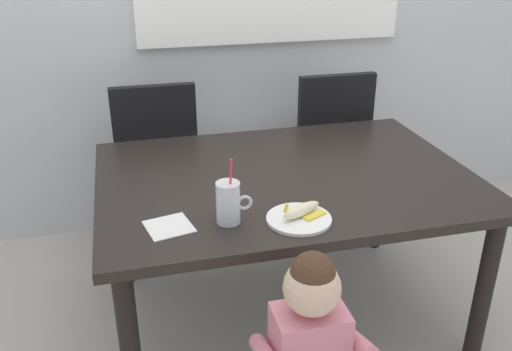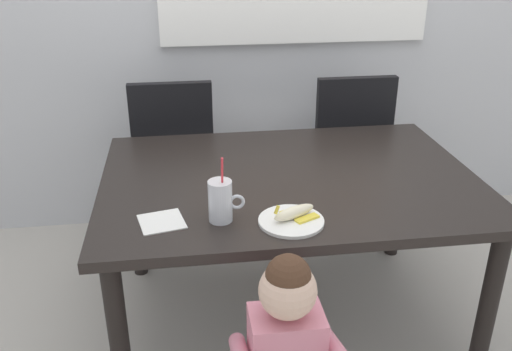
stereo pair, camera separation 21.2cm
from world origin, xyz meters
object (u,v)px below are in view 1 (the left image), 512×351
object	(u,v)px
dining_chair_right	(326,142)
paper_napkin	(169,227)
peeled_banana	(302,210)
toddler_standing	(309,342)
snack_plate	(299,219)
milk_cup	(229,205)
dining_table	(285,192)
dining_chair_left	(156,156)

from	to	relation	value
dining_chair_right	paper_napkin	distance (m)	1.48
dining_chair_right	peeled_banana	xyz separation A→B (m)	(-0.54, -1.13, 0.22)
toddler_standing	snack_plate	xyz separation A→B (m)	(0.08, 0.38, 0.21)
toddler_standing	paper_napkin	bearing A→B (deg)	129.32
dining_chair_right	milk_cup	world-z (taller)	milk_cup
dining_table	snack_plate	world-z (taller)	snack_plate
dining_chair_right	paper_napkin	bearing A→B (deg)	47.36
snack_plate	peeled_banana	size ratio (longest dim) A/B	1.31
toddler_standing	peeled_banana	size ratio (longest dim) A/B	4.77
peeled_banana	dining_table	bearing A→B (deg)	81.39
dining_chair_right	peeled_banana	world-z (taller)	dining_chair_right
toddler_standing	snack_plate	size ratio (longest dim) A/B	3.64
dining_table	dining_chair_left	world-z (taller)	dining_chair_left
milk_cup	dining_chair_left	bearing A→B (deg)	98.67
dining_table	peeled_banana	xyz separation A→B (m)	(-0.06, -0.37, 0.11)
dining_chair_right	snack_plate	world-z (taller)	dining_chair_right
snack_plate	paper_napkin	world-z (taller)	snack_plate
dining_chair_right	paper_napkin	xyz separation A→B (m)	(-1.00, -1.08, 0.19)
dining_chair_left	toddler_standing	size ratio (longest dim) A/B	1.15
toddler_standing	peeled_banana	distance (m)	0.47
peeled_banana	dining_chair_right	bearing A→B (deg)	64.70
dining_chair_right	milk_cup	bearing A→B (deg)	54.24
peeled_banana	paper_napkin	distance (m)	0.46
paper_napkin	milk_cup	bearing A→B (deg)	-3.91
toddler_standing	snack_plate	bearing A→B (deg)	77.38
dining_chair_left	snack_plate	distance (m)	1.26
dining_chair_left	dining_chair_right	size ratio (longest dim) A/B	1.00
dining_table	snack_plate	distance (m)	0.40
dining_table	toddler_standing	bearing A→B (deg)	-101.48
milk_cup	snack_plate	world-z (taller)	milk_cup
dining_chair_right	peeled_banana	distance (m)	1.27
dining_table	toddler_standing	xyz separation A→B (m)	(-0.15, -0.76, -0.12)
dining_table	paper_napkin	xyz separation A→B (m)	(-0.52, -0.32, 0.08)
milk_cup	peeled_banana	distance (m)	0.26
dining_chair_left	dining_chair_right	distance (m)	0.96
toddler_standing	paper_napkin	xyz separation A→B (m)	(-0.36, 0.44, 0.21)
peeled_banana	paper_napkin	xyz separation A→B (m)	(-0.46, 0.05, -0.03)
dining_chair_right	milk_cup	size ratio (longest dim) A/B	3.84
dining_chair_right	peeled_banana	bearing A→B (deg)	64.70
dining_chair_right	peeled_banana	size ratio (longest dim) A/B	5.46
dining_table	toddler_standing	size ratio (longest dim) A/B	1.83
dining_chair_right	dining_chair_left	bearing A→B (deg)	-1.55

